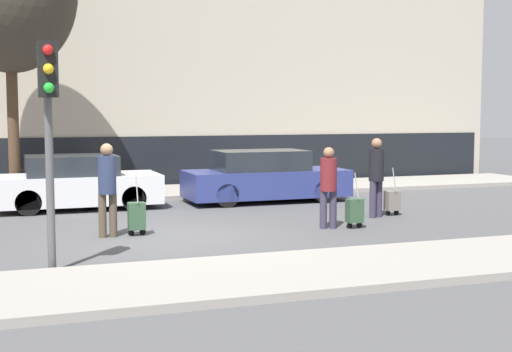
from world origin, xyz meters
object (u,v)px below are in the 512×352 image
object	(u,v)px
parked_car_1	(77,184)
pedestrian_center	(328,183)
pedestrian_left	(107,184)
trolley_center	(355,211)
pedestrian_right	(376,172)
parked_car_2	(265,178)
traffic_light	(49,109)
trolley_right	(392,201)
trolley_left	(137,216)
parked_bicycle	(40,182)

from	to	relation	value
parked_car_1	pedestrian_center	world-z (taller)	pedestrian_center
pedestrian_left	trolley_center	bearing A→B (deg)	172.18
trolley_center	pedestrian_right	world-z (taller)	pedestrian_right
pedestrian_left	trolley_center	size ratio (longest dim) A/B	1.56
pedestrian_right	parked_car_2	bearing A→B (deg)	-86.17
trolley_center	pedestrian_right	distance (m)	1.76
pedestrian_left	traffic_light	bearing A→B (deg)	66.42
parked_car_1	pedestrian_left	bearing A→B (deg)	-87.92
parked_car_1	trolley_right	size ratio (longest dim) A/B	3.54
trolley_left	trolley_right	size ratio (longest dim) A/B	1.07
pedestrian_right	trolley_right	xyz separation A→B (m)	(0.52, 0.17, -0.69)
pedestrian_left	pedestrian_right	world-z (taller)	pedestrian_right
pedestrian_center	pedestrian_left	bearing A→B (deg)	8.31
pedestrian_center	parked_car_2	bearing A→B (deg)	-78.79
parked_bicycle	parked_car_1	bearing A→B (deg)	-71.34
parked_car_2	pedestrian_right	bearing A→B (deg)	-68.41
parked_car_1	parked_car_2	xyz separation A→B (m)	(4.83, -0.24, 0.02)
parked_car_2	trolley_right	xyz separation A→B (m)	(1.91, -3.33, -0.30)
pedestrian_center	traffic_light	bearing A→B (deg)	37.28
traffic_light	trolley_right	bearing A→B (deg)	24.16
pedestrian_center	trolley_right	size ratio (longest dim) A/B	1.51
pedestrian_right	parked_bicycle	xyz separation A→B (m)	(-6.97, 5.97, -0.53)
parked_car_1	pedestrian_right	xyz separation A→B (m)	(6.22, -3.73, 0.40)
parked_car_2	parked_bicycle	world-z (taller)	parked_car_2
pedestrian_left	trolley_right	size ratio (longest dim) A/B	1.62
parked_car_1	trolley_left	xyz separation A→B (m)	(0.70, -4.25, -0.25)
trolley_right	traffic_light	bearing A→B (deg)	-155.84
trolley_center	parked_car_1	bearing A→B (deg)	136.05
pedestrian_right	trolley_right	size ratio (longest dim) A/B	1.62
pedestrian_left	parked_bicycle	size ratio (longest dim) A/B	1.01
trolley_left	trolley_right	bearing A→B (deg)	6.41
trolley_right	trolley_left	bearing A→B (deg)	-173.59
pedestrian_left	trolley_left	size ratio (longest dim) A/B	1.51
pedestrian_left	trolley_center	xyz separation A→B (m)	(4.92, -0.64, -0.66)
parked_car_2	parked_car_1	bearing A→B (deg)	177.19
parked_car_2	trolley_right	distance (m)	3.85
traffic_light	trolley_left	bearing A→B (deg)	58.04
pedestrian_center	pedestrian_right	size ratio (longest dim) A/B	0.93
trolley_right	parked_bicycle	size ratio (longest dim) A/B	0.62
pedestrian_right	trolley_left	bearing A→B (deg)	-12.47
pedestrian_left	parked_bicycle	world-z (taller)	pedestrian_left
pedestrian_left	trolley_center	distance (m)	5.01
trolley_center	pedestrian_right	size ratio (longest dim) A/B	0.64
parked_car_1	pedestrian_right	size ratio (longest dim) A/B	2.18
trolley_center	trolley_right	distance (m)	2.13
trolley_center	parked_car_2	bearing A→B (deg)	93.01
trolley_right	traffic_light	world-z (taller)	traffic_light
trolley_left	trolley_right	world-z (taller)	trolley_left
pedestrian_center	trolley_center	xyz separation A→B (m)	(0.53, -0.14, -0.59)
parked_car_1	traffic_light	distance (m)	7.37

